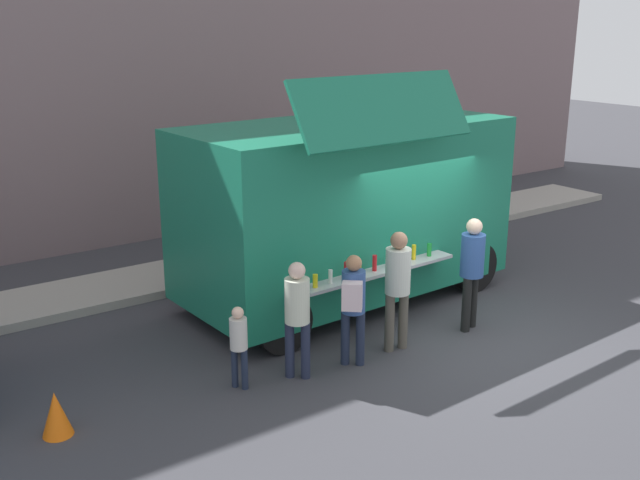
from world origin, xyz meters
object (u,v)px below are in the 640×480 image
at_px(customer_mid_with_backpack, 353,300).
at_px(customer_extra_browsing, 472,264).
at_px(traffic_cone_orange, 56,414).
at_px(child_near_queue, 239,340).
at_px(trash_bin, 433,211).
at_px(customer_front_ordering, 398,280).
at_px(food_truck_main, 346,206).
at_px(customer_rear_waiting, 297,310).

relative_size(customer_mid_with_backpack, customer_extra_browsing, 0.90).
distance_m(traffic_cone_orange, child_near_queue, 2.36).
distance_m(trash_bin, customer_extra_browsing, 5.68).
bearing_deg(customer_front_ordering, child_near_queue, 91.08).
height_order(traffic_cone_orange, customer_front_ordering, customer_front_ordering).
relative_size(traffic_cone_orange, customer_extra_browsing, 0.31).
xyz_separation_m(customer_mid_with_backpack, child_near_queue, (-1.61, 0.34, -0.31)).
bearing_deg(traffic_cone_orange, trash_bin, 21.86).
distance_m(food_truck_main, customer_extra_browsing, 2.37).
bearing_deg(customer_extra_browsing, customer_rear_waiting, 67.53).
relative_size(food_truck_main, traffic_cone_orange, 10.26).
height_order(traffic_cone_orange, child_near_queue, child_near_queue).
bearing_deg(customer_front_ordering, traffic_cone_orange, 91.61).
distance_m(customer_extra_browsing, child_near_queue, 3.93).
bearing_deg(customer_rear_waiting, customer_front_ordering, -49.69).
distance_m(customer_mid_with_backpack, child_near_queue, 1.68).
distance_m(food_truck_main, customer_mid_with_backpack, 2.66).
bearing_deg(child_near_queue, traffic_cone_orange, 144.35).
bearing_deg(customer_extra_browsing, customer_front_ordering, 67.31).
height_order(food_truck_main, customer_rear_waiting, food_truck_main).
height_order(customer_mid_with_backpack, customer_extra_browsing, customer_extra_browsing).
bearing_deg(customer_extra_browsing, trash_bin, -56.90).
bearing_deg(food_truck_main, trash_bin, 26.17).
relative_size(customer_rear_waiting, child_near_queue, 1.44).
xyz_separation_m(customer_mid_with_backpack, customer_rear_waiting, (-0.82, 0.15, -0.01)).
xyz_separation_m(food_truck_main, customer_mid_with_backpack, (-1.48, -2.11, -0.67)).
distance_m(food_truck_main, child_near_queue, 3.69).
height_order(food_truck_main, trash_bin, food_truck_main).
bearing_deg(customer_extra_browsing, child_near_queue, 65.43).
bearing_deg(customer_rear_waiting, traffic_cone_orange, 125.93).
xyz_separation_m(customer_front_ordering, customer_extra_browsing, (1.43, -0.09, -0.01)).
relative_size(traffic_cone_orange, customer_mid_with_backpack, 0.34).
bearing_deg(trash_bin, customer_extra_browsing, -127.76).
height_order(food_truck_main, customer_mid_with_backpack, food_truck_main).
bearing_deg(traffic_cone_orange, customer_rear_waiting, -7.51).
relative_size(trash_bin, customer_rear_waiting, 0.55).
distance_m(customer_mid_with_backpack, customer_extra_browsing, 2.28).
relative_size(food_truck_main, customer_rear_waiting, 3.43).
xyz_separation_m(customer_mid_with_backpack, customer_extra_browsing, (2.28, -0.03, 0.08)).
xyz_separation_m(traffic_cone_orange, customer_front_ordering, (4.78, -0.50, 0.80)).
bearing_deg(customer_front_ordering, food_truck_main, -9.32).
height_order(trash_bin, customer_mid_with_backpack, customer_mid_with_backpack).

